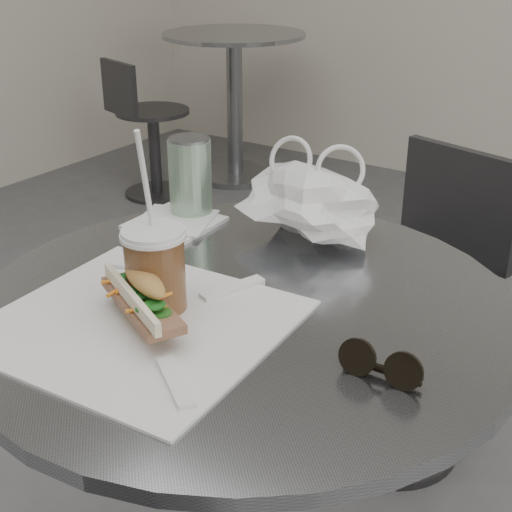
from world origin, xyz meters
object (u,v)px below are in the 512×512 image
Objects in this scene: cafe_table at (246,455)px; drink_can at (190,178)px; bg_chair at (147,137)px; iced_coffee at (155,269)px; chair_far at (409,325)px; sunglasses at (380,366)px; bg_table at (235,89)px; banh_mi at (143,300)px.

drink_can is at bearing 141.61° from cafe_table.
iced_coffee is (1.70, -1.83, 0.50)m from bg_chair.
sunglasses reaches higher than chair_far.
bg_chair is at bearing 132.97° from iced_coffee.
bg_table is at bearing 123.58° from iced_coffee.
bg_chair is 2.95× the size of banh_mi.
bg_table is 2.16m from chair_far.
banh_mi is at bearing -31.02° from bg_chair.
bg_chair is 2.55m from iced_coffee.
sunglasses is at bearing -29.03° from drink_can.
banh_mi is 0.90× the size of iced_coffee.
bg_table is 2.43m from drink_can.
bg_table reaches higher than bg_chair.
sunglasses is at bearing 38.06° from banh_mi.
banh_mi is (1.53, -2.33, 0.31)m from bg_table.
drink_can is at bearing 82.39° from chair_far.
sunglasses is at bearing -16.66° from cafe_table.
chair_far is 0.94m from sunglasses.
iced_coffee is at bearing -179.50° from sunglasses.
iced_coffee is 0.34m from drink_can.
drink_can is (-0.23, -0.53, 0.48)m from chair_far.
sunglasses is (1.84, -2.27, 0.29)m from bg_table.
drink_can reaches higher than banh_mi.
sunglasses reaches higher than cafe_table.
banh_mi is 2.22× the size of sunglasses.
cafe_table is at bearing 160.50° from sunglasses.
cafe_table reaches higher than bg_chair.
bg_chair is at bearing -13.87° from chair_far.
banh_mi is (-0.04, -0.86, 0.44)m from chair_far.
drink_can reaches higher than sunglasses.
sunglasses is at bearing 3.35° from iced_coffee.
sunglasses is (0.30, 0.06, -0.02)m from banh_mi.
cafe_table is 1.03× the size of bg_table.
iced_coffee reaches higher than sunglasses.
chair_far reaches higher than bg_table.
iced_coffee reaches higher than bg_chair.
drink_can is (-0.49, 0.27, 0.05)m from sunglasses.
banh_mi is at bearing -56.64° from bg_table.
banh_mi is at bearing -71.06° from iced_coffee.
drink_can reaches higher than bg_chair.
iced_coffee is (-0.05, -0.82, 0.47)m from chair_far.
chair_far is 1.12× the size of bg_chair.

